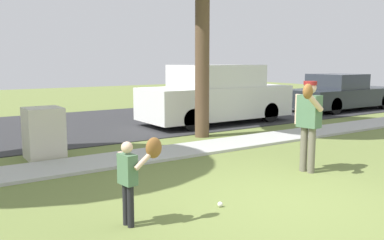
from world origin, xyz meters
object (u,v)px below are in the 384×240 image
(person_child, at_px, (134,170))
(utility_cabinet, at_px, (44,133))
(parked_van_white, at_px, (216,96))
(parked_pickup_dark, at_px, (341,94))
(person_adult, at_px, (309,116))
(baseball, at_px, (220,204))

(person_child, height_order, utility_cabinet, person_child)
(parked_van_white, height_order, parked_pickup_dark, parked_van_white)
(person_adult, distance_m, parked_van_white, 6.22)
(baseball, relative_size, parked_van_white, 0.01)
(person_adult, distance_m, person_child, 3.73)
(person_adult, bearing_deg, person_child, 0.29)
(person_child, relative_size, parked_van_white, 0.22)
(baseball, bearing_deg, parked_van_white, 53.52)
(baseball, xyz_separation_m, utility_cabinet, (-1.28, 4.35, 0.50))
(utility_cabinet, bearing_deg, parked_van_white, 18.44)
(parked_van_white, bearing_deg, baseball, -126.48)
(baseball, distance_m, parked_pickup_dark, 12.91)
(parked_van_white, bearing_deg, utility_cabinet, -161.56)
(person_adult, distance_m, baseball, 2.67)
(parked_van_white, distance_m, parked_pickup_dark, 6.51)
(person_child, distance_m, parked_pickup_dark, 13.99)
(person_adult, relative_size, person_child, 1.51)
(person_child, bearing_deg, parked_pickup_dark, 19.61)
(person_adult, xyz_separation_m, person_child, (-3.69, -0.49, -0.33))
(person_child, xyz_separation_m, parked_pickup_dark, (12.47, 6.33, -0.03))
(person_child, relative_size, parked_pickup_dark, 0.21)
(person_adult, height_order, utility_cabinet, person_adult)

